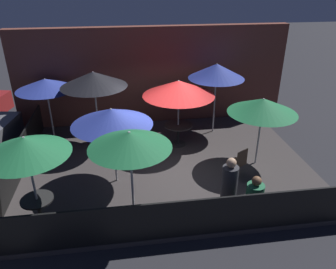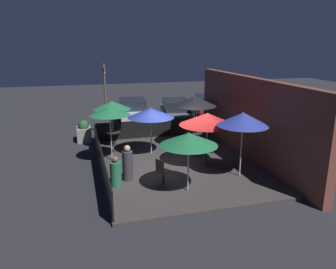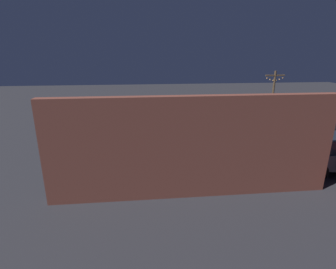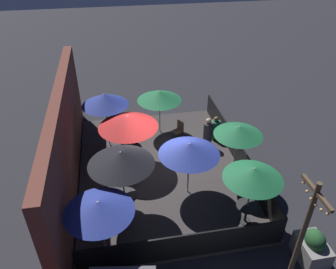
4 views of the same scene
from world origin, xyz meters
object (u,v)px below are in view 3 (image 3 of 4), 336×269
object	(u,v)px
patio_umbrella_4	(277,129)
dining_table_1	(230,156)
patio_umbrella_3	(135,124)
patio_umbrella_7	(121,119)
parked_car_0	(325,134)
patio_umbrella_2	(169,124)
patio_umbrella_5	(192,102)
patron_0	(151,132)
light_post	(272,102)
patio_umbrella_0	(230,105)
patio_umbrella_6	(206,114)
planter_box	(245,126)
patron_1	(143,131)
patio_umbrella_1	(233,118)
patio_chair_0	(140,141)
dining_table_2	(169,154)
dining_table_0	(228,130)
patio_chair_1	(195,153)

from	to	relation	value
patio_umbrella_4	dining_table_1	size ratio (longest dim) A/B	2.52
patio_umbrella_3	dining_table_1	xyz separation A→B (m)	(-4.03, -0.41, -1.68)
patio_umbrella_7	parked_car_0	world-z (taller)	patio_umbrella_7
patio_umbrella_2	patio_umbrella_5	xyz separation A→B (m)	(-1.67, -3.72, 0.21)
patio_umbrella_7	dining_table_1	xyz separation A→B (m)	(-4.72, 1.94, -1.29)
patron_0	light_post	size ratio (longest dim) A/B	0.34
patio_umbrella_0	patio_umbrella_5	size ratio (longest dim) A/B	0.95
patio_umbrella_0	patio_umbrella_6	world-z (taller)	patio_umbrella_0
light_post	planter_box	bearing A→B (deg)	-55.05
patio_umbrella_5	patio_umbrella_7	xyz separation A→B (m)	(3.79, 2.19, -0.33)
patio_umbrella_5	patron_1	distance (m)	3.24
patio_umbrella_5	light_post	xyz separation A→B (m)	(-4.62, 0.22, -0.07)
patio_umbrella_1	patio_chair_0	distance (m)	5.02
patio_umbrella_4	light_post	xyz separation A→B (m)	(-2.08, -4.62, 0.17)
patio_umbrella_6	parked_car_0	bearing A→B (deg)	177.78
dining_table_1	patio_chair_0	distance (m)	4.70
patio_umbrella_0	patio_umbrella_7	distance (m)	6.19
patio_umbrella_6	patron_0	world-z (taller)	patio_umbrella_6
patio_umbrella_1	patio_umbrella_7	size ratio (longest dim) A/B	1.20
dining_table_2	patron_1	xyz separation A→B (m)	(1.10, -3.88, -0.09)
patio_umbrella_6	dining_table_1	bearing A→B (deg)	103.47
patio_umbrella_2	dining_table_0	distance (m)	5.28
patio_chair_1	patron_0	bearing A→B (deg)	-66.22
patio_umbrella_0	patio_umbrella_3	bearing A→B (deg)	39.09
patio_umbrella_2	dining_table_2	xyz separation A→B (m)	(-0.00, -0.00, -1.39)
patio_umbrella_3	patron_1	size ratio (longest dim) A/B	2.21
patio_umbrella_4	patio_umbrella_6	distance (m)	3.69
patio_umbrella_1	patio_umbrella_5	distance (m)	4.23
patio_umbrella_1	patron_0	xyz separation A→B (m)	(3.26, -3.79, -1.64)
patio_umbrella_2	patio_umbrella_3	size ratio (longest dim) A/B	0.92
patio_umbrella_3	patron_0	bearing A→B (deg)	-100.46
patio_umbrella_4	planter_box	xyz separation A→B (m)	(-1.18, -5.91, -1.55)
patio_umbrella_1	patio_chair_0	size ratio (longest dim) A/B	2.70
patio_umbrella_1	dining_table_2	world-z (taller)	patio_umbrella_1
patio_umbrella_7	patron_1	world-z (taller)	patio_umbrella_7
patio_umbrella_7	patio_umbrella_1	bearing A→B (deg)	157.71
dining_table_1	patio_umbrella_0	bearing A→B (deg)	-107.01
dining_table_1	light_post	bearing A→B (deg)	-133.36
patio_umbrella_2	light_post	world-z (taller)	light_post
patio_chair_0	patio_umbrella_6	bearing A→B (deg)	53.91
dining_table_0	planter_box	xyz separation A→B (m)	(-1.62, -1.38, -0.17)
patio_umbrella_1	patio_umbrella_4	bearing A→B (deg)	155.99
patron_0	dining_table_2	bearing A→B (deg)	170.98
dining_table_2	planter_box	size ratio (longest dim) A/B	0.82
patio_umbrella_7	dining_table_2	distance (m)	2.91
patio_umbrella_4	dining_table_0	world-z (taller)	patio_umbrella_4
dining_table_2	parked_car_0	world-z (taller)	parked_car_0
patio_umbrella_3	patio_chair_1	bearing A→B (deg)	-160.50
patio_umbrella_0	parked_car_0	bearing A→B (deg)	159.30
patio_umbrella_2	patio_umbrella_4	bearing A→B (deg)	165.12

